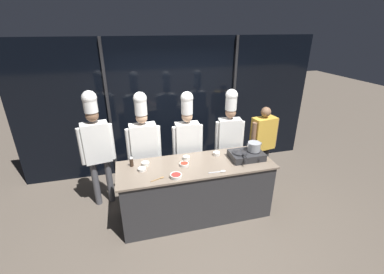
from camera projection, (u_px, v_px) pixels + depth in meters
ground_plane at (196, 213)px, 4.27m from camera, size 24.00×24.00×0.00m
window_wall_back at (174, 107)px, 5.20m from camera, size 5.96×0.09×2.70m
demo_counter at (196, 190)px, 4.08m from camera, size 2.38×0.80×0.93m
portable_stove at (246, 155)px, 4.05m from camera, size 0.52×0.38×0.12m
frying_pan at (240, 151)px, 3.99m from camera, size 0.24×0.41×0.04m
stock_pot at (254, 146)px, 4.03m from camera, size 0.23×0.20×0.14m
squeeze_bottle_soy at (131, 161)px, 3.82m from camera, size 0.06×0.06×0.17m
prep_bowl_chili_flakes at (184, 164)px, 3.86m from camera, size 0.14×0.14×0.05m
prep_bowl_garlic at (142, 169)px, 3.73m from camera, size 0.12×0.12×0.04m
prep_bowl_bell_pepper at (176, 176)px, 3.55m from camera, size 0.17×0.17×0.05m
prep_bowl_noodles at (186, 158)px, 4.03m from camera, size 0.11×0.11×0.06m
prep_bowl_rice at (217, 153)px, 4.16m from camera, size 0.11×0.11×0.06m
prep_bowl_bean_sprouts at (145, 163)px, 3.86m from camera, size 0.12×0.12×0.05m
serving_spoon_slotted at (160, 178)px, 3.53m from camera, size 0.20×0.10×0.02m
serving_spoon_solid at (221, 171)px, 3.70m from camera, size 0.26×0.05×0.02m
chef_head at (96, 141)px, 4.07m from camera, size 0.53×0.28×1.99m
chef_sous at (144, 141)px, 4.24m from camera, size 0.57×0.23×1.94m
chef_line at (187, 138)px, 4.38m from camera, size 0.53×0.22×1.91m
chef_pastry at (229, 133)px, 4.53m from camera, size 0.51×0.27×1.90m
person_guest at (263, 139)px, 4.76m from camera, size 0.57×0.29×1.55m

